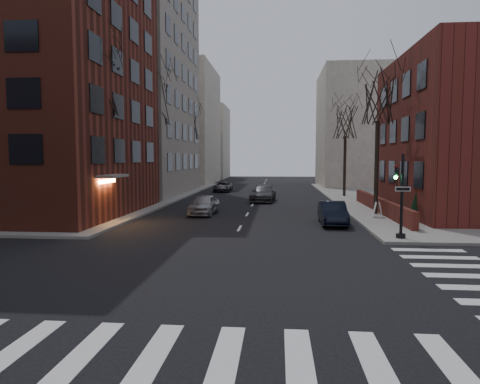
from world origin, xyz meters
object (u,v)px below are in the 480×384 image
object	(u,v)px
evergreen_shrub	(416,206)
sandwich_board	(377,209)
car_lane_gray	(263,193)
car_lane_far	(223,187)
traffic_signal	(400,201)
parked_sedan	(333,213)
tree_left_c	(188,124)
tree_right_a	(378,97)
streetlamp_far	(197,156)
tree_left_b	(155,102)
car_lane_silver	(204,205)
streetlamp_near	(149,154)
tree_left_a	(100,84)
tree_right_b	(346,121)

from	to	relation	value
evergreen_shrub	sandwich_board	bearing A→B (deg)	144.64
car_lane_gray	car_lane_far	size ratio (longest dim) A/B	1.20
traffic_signal	car_lane_gray	bearing A→B (deg)	111.58
car_lane_gray	parked_sedan	bearing A→B (deg)	-66.28
tree_left_c	tree_right_a	bearing A→B (deg)	-51.34
streetlamp_far	car_lane_far	xyz separation A→B (m)	(3.89, -4.03, -3.65)
tree_left_b	parked_sedan	xyz separation A→B (m)	(14.19, -12.18, -8.23)
tree_left_b	car_lane_silver	xyz separation A→B (m)	(5.79, -8.40, -8.21)
tree_left_c	car_lane_far	world-z (taller)	tree_left_c
streetlamp_near	evergreen_shrub	world-z (taller)	streetlamp_near
tree_left_a	car_lane_far	bearing A→B (deg)	79.40
parked_sedan	streetlamp_near	bearing A→B (deg)	149.39
tree_right_a	tree_right_b	world-z (taller)	tree_right_a
tree_right_a	parked_sedan	size ratio (longest dim) A/B	2.33
tree_right_a	streetlamp_near	distance (m)	17.87
traffic_signal	sandwich_board	xyz separation A→B (m)	(0.61, 7.28, -1.26)
streetlamp_far	car_lane_gray	xyz separation A→B (m)	(9.00, -14.96, -3.51)
tree_left_a	evergreen_shrub	bearing A→B (deg)	2.63
tree_right_a	car_lane_gray	distance (m)	14.11
sandwich_board	tree_left_c	bearing A→B (deg)	131.49
streetlamp_far	car_lane_gray	size ratio (longest dim) A/B	1.25
tree_left_c	streetlamp_far	size ratio (longest dim) A/B	1.55
traffic_signal	car_lane_far	size ratio (longest dim) A/B	0.95
tree_left_c	tree_right_b	world-z (taller)	tree_left_c
streetlamp_far	traffic_signal	bearing A→B (deg)	-63.94
tree_left_a	tree_right_a	distance (m)	18.05
car_lane_silver	evergreen_shrub	size ratio (longest dim) A/B	2.30
traffic_signal	tree_right_b	bearing A→B (deg)	87.85
tree_left_a	evergreen_shrub	distance (m)	20.70
tree_left_c	sandwich_board	world-z (taller)	tree_left_c
tree_left_a	streetlamp_far	bearing A→B (deg)	88.77
tree_left_a	car_lane_far	distance (m)	25.63
tree_right_b	evergreen_shrub	size ratio (longest dim) A/B	5.12
tree_left_a	sandwich_board	size ratio (longest dim) A/B	10.38
tree_right_a	tree_right_b	xyz separation A→B (m)	(0.00, 14.00, -0.44)
car_lane_gray	sandwich_board	distance (m)	13.26
tree_left_c	parked_sedan	bearing A→B (deg)	-61.53
streetlamp_near	parked_sedan	bearing A→B (deg)	-31.03
traffic_signal	sandwich_board	bearing A→B (deg)	85.23
car_lane_far	evergreen_shrub	bearing A→B (deg)	-56.89
tree_left_a	tree_right_b	world-z (taller)	tree_left_a
parked_sedan	car_lane_far	size ratio (longest dim) A/B	0.99
car_lane_far	tree_left_a	bearing A→B (deg)	-100.18
tree_left_a	sandwich_board	bearing A→B (deg)	7.47
streetlamp_far	tree_left_b	bearing A→B (deg)	-92.15
tree_right_b	streetlamp_near	bearing A→B (deg)	-149.53
streetlamp_far	evergreen_shrub	bearing A→B (deg)	-55.40
streetlamp_near	parked_sedan	world-z (taller)	streetlamp_near
sandwich_board	evergreen_shrub	size ratio (longest dim) A/B	0.55
parked_sedan	car_lane_gray	distance (m)	14.00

